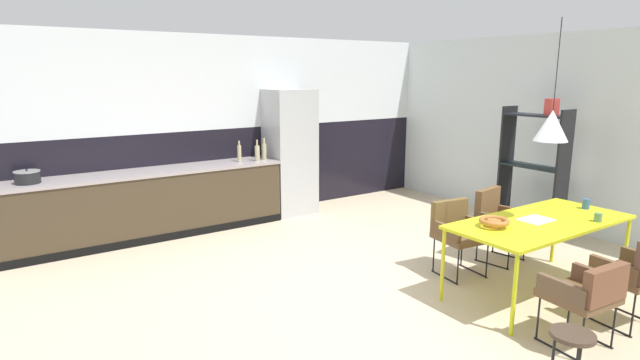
# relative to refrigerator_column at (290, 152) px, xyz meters

# --- Properties ---
(ground_plane) EXTENTS (9.27, 9.27, 0.00)m
(ground_plane) POSITION_rel_refrigerator_column_xyz_m (-0.65, -3.15, -0.95)
(ground_plane) COLOR #CAB695
(back_wall_splashback_dark) EXTENTS (6.93, 0.12, 1.34)m
(back_wall_splashback_dark) POSITION_rel_refrigerator_column_xyz_m (-0.65, 0.36, -0.28)
(back_wall_splashback_dark) COLOR black
(back_wall_splashback_dark) RESTS_ON ground
(back_wall_panel_upper) EXTENTS (6.93, 0.12, 1.34)m
(back_wall_panel_upper) POSITION_rel_refrigerator_column_xyz_m (-0.65, 0.36, 1.05)
(back_wall_panel_upper) COLOR silver
(back_wall_panel_upper) RESTS_ON back_wall_splashback_dark
(side_wall_right) EXTENTS (0.12, 7.13, 2.67)m
(side_wall_right) POSITION_rel_refrigerator_column_xyz_m (2.75, -3.15, 0.39)
(side_wall_right) COLOR silver
(side_wall_right) RESTS_ON ground
(kitchen_counter) EXTENTS (3.64, 0.63, 0.89)m
(kitchen_counter) POSITION_rel_refrigerator_column_xyz_m (-2.16, -0.00, -0.50)
(kitchen_counter) COLOR #3E3222
(kitchen_counter) RESTS_ON ground
(refrigerator_column) EXTENTS (0.67, 0.60, 1.90)m
(refrigerator_column) POSITION_rel_refrigerator_column_xyz_m (0.00, 0.00, 0.00)
(refrigerator_column) COLOR #ADAFB2
(refrigerator_column) RESTS_ON ground
(dining_table) EXTENTS (1.90, 0.86, 0.75)m
(dining_table) POSITION_rel_refrigerator_column_xyz_m (0.52, -3.89, -0.24)
(dining_table) COLOR gold
(dining_table) RESTS_ON ground
(armchair_near_window) EXTENTS (0.56, 0.55, 0.83)m
(armchair_near_window) POSITION_rel_refrigerator_column_xyz_m (0.95, -3.07, -0.42)
(armchair_near_window) COLOR brown
(armchair_near_window) RESTS_ON ground
(armchair_far_side) EXTENTS (0.52, 0.50, 0.73)m
(armchair_far_side) POSITION_rel_refrigerator_column_xyz_m (-0.10, -4.71, -0.46)
(armchair_far_side) COLOR brown
(armchair_far_side) RESTS_ON ground
(armchair_corner_seat) EXTENTS (0.53, 0.52, 0.79)m
(armchair_corner_seat) POSITION_rel_refrigerator_column_xyz_m (0.25, -3.09, -0.44)
(armchair_corner_seat) COLOR brown
(armchair_corner_seat) RESTS_ON ground
(armchair_by_stool) EXTENTS (0.53, 0.52, 0.83)m
(armchair_by_stool) POSITION_rel_refrigerator_column_xyz_m (0.61, -4.76, -0.42)
(armchair_by_stool) COLOR brown
(armchair_by_stool) RESTS_ON ground
(fruit_bowl) EXTENTS (0.28, 0.28, 0.08)m
(fruit_bowl) POSITION_rel_refrigerator_column_xyz_m (-0.04, -3.78, -0.15)
(fruit_bowl) COLOR #B2662D
(fruit_bowl) RESTS_ON dining_table
(open_book) EXTENTS (0.31, 0.24, 0.02)m
(open_book) POSITION_rel_refrigerator_column_xyz_m (0.47, -3.86, -0.20)
(open_book) COLOR white
(open_book) RESTS_ON dining_table
(mug_dark_espresso) EXTENTS (0.11, 0.07, 0.08)m
(mug_dark_espresso) POSITION_rel_refrigerator_column_xyz_m (0.93, -4.21, -0.16)
(mug_dark_espresso) COLOR #5B8456
(mug_dark_espresso) RESTS_ON dining_table
(mug_short_terracotta) EXTENTS (0.12, 0.07, 0.10)m
(mug_short_terracotta) POSITION_rel_refrigerator_column_xyz_m (1.30, -3.90, -0.15)
(mug_short_terracotta) COLOR #335B93
(mug_short_terracotta) RESTS_ON dining_table
(cooking_pot) EXTENTS (0.28, 0.28, 0.17)m
(cooking_pot) POSITION_rel_refrigerator_column_xyz_m (-3.50, -0.01, 0.02)
(cooking_pot) COLOR black
(cooking_pot) RESTS_ON kitchen_counter
(bottle_oil_tall) EXTENTS (0.07, 0.07, 0.31)m
(bottle_oil_tall) POSITION_rel_refrigerator_column_xyz_m (-0.61, -0.12, 0.06)
(bottle_oil_tall) COLOR tan
(bottle_oil_tall) RESTS_ON kitchen_counter
(bottle_vinegar_dark) EXTENTS (0.07, 0.07, 0.32)m
(bottle_vinegar_dark) POSITION_rel_refrigerator_column_xyz_m (-0.47, -0.06, 0.07)
(bottle_vinegar_dark) COLOR tan
(bottle_vinegar_dark) RESTS_ON kitchen_counter
(bottle_spice_small) EXTENTS (0.06, 0.06, 0.30)m
(bottle_spice_small) POSITION_rel_refrigerator_column_xyz_m (-0.85, -0.03, 0.07)
(bottle_spice_small) COLOR tan
(bottle_spice_small) RESTS_ON kitchen_counter
(side_stool) EXTENTS (0.29, 0.29, 0.42)m
(side_stool) POSITION_rel_refrigerator_column_xyz_m (-0.70, -4.95, -0.57)
(side_stool) COLOR #423326
(side_stool) RESTS_ON ground
(open_shelf_unit) EXTENTS (0.30, 0.86, 1.82)m
(open_shelf_unit) POSITION_rel_refrigerator_column_xyz_m (2.14, -2.73, -0.05)
(open_shelf_unit) COLOR black
(open_shelf_unit) RESTS_ON ground
(pendant_lamp_over_table_near) EXTENTS (0.31, 0.31, 1.10)m
(pendant_lamp_over_table_near) POSITION_rel_refrigerator_column_xyz_m (0.52, -3.90, 0.71)
(pendant_lamp_over_table_near) COLOR black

